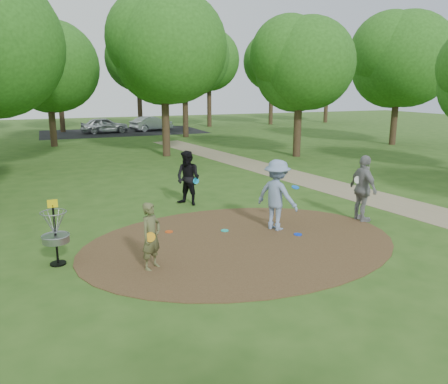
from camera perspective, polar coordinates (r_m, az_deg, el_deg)
name	(u,v)px	position (r m, az deg, el deg)	size (l,w,h in m)	color
ground	(241,243)	(11.53, 2.27, -6.63)	(100.00, 100.00, 0.00)	#2D5119
dirt_clearing	(241,242)	(11.52, 2.27, -6.59)	(8.40, 8.40, 0.02)	#47301C
footpath	(383,201)	(16.64, 20.08, -1.06)	(2.00, 40.00, 0.01)	#8C7A5B
parking_lot	(123,132)	(40.55, -13.02, 7.67)	(14.00, 8.00, 0.01)	black
player_observer_with_disc	(151,236)	(9.82, -9.48, -5.72)	(0.67, 0.63, 1.54)	brown
player_throwing_with_disc	(277,195)	(12.36, 6.93, -0.41)	(1.37, 1.50, 2.02)	#7B91B8
player_walking_with_disc	(188,178)	(14.95, -4.71, 1.81)	(1.12, 1.16, 1.88)	black
player_waiting_with_disc	(363,189)	(13.72, 17.72, 0.43)	(0.60, 1.21, 2.02)	gray
disc_ground_cyan	(225,230)	(12.36, 0.10, -5.05)	(0.22, 0.22, 0.02)	#17BDAB
disc_ground_blue	(298,234)	(12.22, 9.62, -5.48)	(0.22, 0.22, 0.02)	#0D34E2
disc_ground_red	(169,232)	(12.36, -7.19, -5.16)	(0.22, 0.22, 0.02)	#DB4815
car_left	(105,125)	(39.82, -15.32, 8.41)	(1.61, 4.01, 1.37)	#A7ABAF
car_right	(152,124)	(41.04, -9.44, 8.81)	(1.38, 3.95, 1.30)	#A5A8AD
disc_golf_basket	(55,228)	(10.60, -21.22, -4.43)	(0.63, 0.63, 1.54)	black
tree_ring	(166,57)	(21.66, -7.52, 17.02)	(37.66, 45.30, 9.10)	#332316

